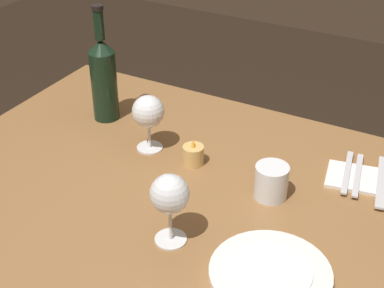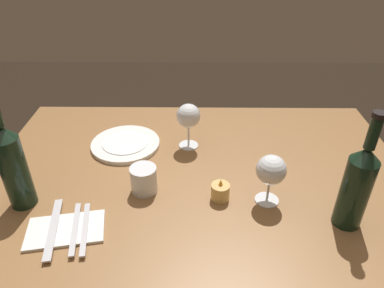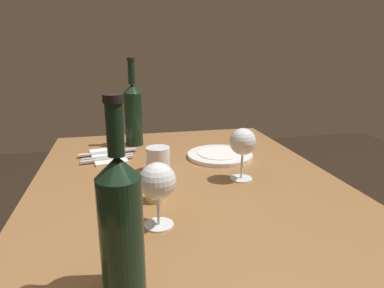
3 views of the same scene
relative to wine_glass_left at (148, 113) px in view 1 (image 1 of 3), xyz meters
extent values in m
cube|color=olive|center=(0.19, -0.11, -0.12)|extent=(1.30, 0.90, 0.04)
cylinder|color=brown|center=(-0.39, 0.27, -0.49)|extent=(0.06, 0.06, 0.70)
cylinder|color=white|center=(0.00, 0.00, -0.10)|extent=(0.07, 0.07, 0.00)
cylinder|color=white|center=(0.00, 0.00, -0.06)|extent=(0.01, 0.01, 0.07)
sphere|color=white|center=(0.00, 0.00, 0.00)|extent=(0.08, 0.08, 0.08)
cylinder|color=#510A14|center=(0.00, 0.00, 0.00)|extent=(0.06, 0.06, 0.02)
cylinder|color=white|center=(0.22, -0.28, -0.10)|extent=(0.07, 0.07, 0.00)
cylinder|color=white|center=(0.22, -0.28, -0.06)|extent=(0.01, 0.01, 0.08)
sphere|color=white|center=(0.22, -0.28, 0.01)|extent=(0.08, 0.08, 0.08)
cylinder|color=#510A14|center=(0.22, -0.28, 0.01)|extent=(0.06, 0.06, 0.02)
cylinder|color=black|center=(-0.19, 0.08, -0.01)|extent=(0.07, 0.07, 0.19)
cone|color=black|center=(-0.19, 0.08, 0.11)|extent=(0.07, 0.07, 0.03)
cylinder|color=black|center=(-0.19, 0.08, 0.17)|extent=(0.03, 0.03, 0.08)
cylinder|color=black|center=(-0.19, 0.08, 0.21)|extent=(0.03, 0.03, 0.01)
cylinder|color=white|center=(0.34, -0.04, -0.06)|extent=(0.08, 0.08, 0.08)
cylinder|color=silver|center=(0.34, -0.04, -0.08)|extent=(0.07, 0.07, 0.04)
cylinder|color=#DBB266|center=(0.13, -0.01, -0.08)|extent=(0.05, 0.05, 0.05)
cylinder|color=white|center=(0.13, -0.01, -0.09)|extent=(0.04, 0.04, 0.03)
cone|color=#F99E2D|center=(0.13, -0.01, -0.05)|extent=(0.01, 0.01, 0.02)
cylinder|color=white|center=(0.44, -0.27, -0.10)|extent=(0.23, 0.23, 0.01)
cylinder|color=white|center=(0.44, -0.27, -0.09)|extent=(0.16, 0.16, 0.00)
cube|color=white|center=(0.52, 0.12, -0.10)|extent=(0.21, 0.14, 0.01)
cube|color=silver|center=(0.50, 0.12, -0.09)|extent=(0.05, 0.18, 0.00)
cube|color=silver|center=(0.47, 0.12, -0.09)|extent=(0.05, 0.18, 0.00)
cube|color=silver|center=(0.55, 0.12, -0.09)|extent=(0.06, 0.21, 0.00)
camera|label=1|loc=(0.69, -1.04, 0.69)|focal=54.07mm
camera|label=2|loc=(0.20, 0.75, 0.57)|focal=33.51mm
camera|label=3|loc=(-0.68, 0.07, 0.28)|focal=32.02mm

